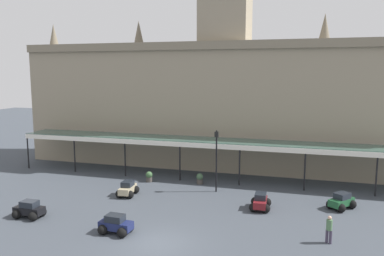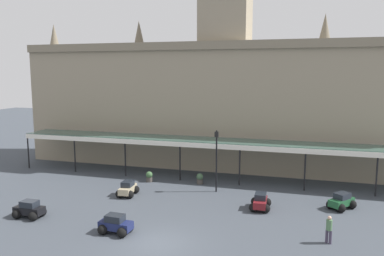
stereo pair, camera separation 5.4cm
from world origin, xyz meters
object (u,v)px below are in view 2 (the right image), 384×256
object	(u,v)px
car_black_sedan	(29,210)
planter_forecourt_centre	(200,179)
car_maroon_sedan	(260,202)
car_beige_sedan	(128,189)
planter_by_canopy	(149,176)
pedestrian_near_entrance	(329,228)
car_green_sedan	(342,202)
victorian_lamppost	(216,154)
car_navy_sedan	(116,225)

from	to	relation	value
car_black_sedan	planter_forecourt_centre	xyz separation A→B (m)	(9.20, 11.00, -0.01)
car_maroon_sedan	planter_forecourt_centre	bearing A→B (deg)	140.00
car_maroon_sedan	car_beige_sedan	world-z (taller)	same
car_beige_sedan	planter_by_canopy	world-z (taller)	car_beige_sedan
car_black_sedan	pedestrian_near_entrance	bearing A→B (deg)	4.21
car_black_sedan	planter_by_canopy	xyz separation A→B (m)	(4.59, 10.36, -0.01)
car_green_sedan	car_black_sedan	size ratio (longest dim) A/B	1.09
car_beige_sedan	car_black_sedan	bearing A→B (deg)	-125.36
pedestrian_near_entrance	victorian_lamppost	world-z (taller)	victorian_lamppost
car_green_sedan	planter_forecourt_centre	bearing A→B (deg)	164.41
car_green_sedan	car_navy_sedan	bearing A→B (deg)	-148.49
victorian_lamppost	pedestrian_near_entrance	bearing A→B (deg)	-42.54
car_maroon_sedan	pedestrian_near_entrance	bearing A→B (deg)	-46.09
car_maroon_sedan	victorian_lamppost	xyz separation A→B (m)	(-4.00, 3.13, 2.72)
car_beige_sedan	planter_forecourt_centre	distance (m)	6.75
car_green_sedan	pedestrian_near_entrance	size ratio (longest dim) A/B	1.34
car_maroon_sedan	car_beige_sedan	xyz separation A→B (m)	(-10.68, 0.18, 0.00)
car_navy_sedan	car_black_sedan	bearing A→B (deg)	174.03
planter_by_canopy	car_maroon_sedan	bearing A→B (deg)	-22.33
car_green_sedan	car_black_sedan	distance (m)	22.19
planter_by_canopy	planter_forecourt_centre	bearing A→B (deg)	7.87
car_black_sedan	car_navy_sedan	distance (m)	6.97
car_maroon_sedan	victorian_lamppost	distance (m)	5.75
car_beige_sedan	planter_by_canopy	bearing A→B (deg)	87.63
car_black_sedan	car_navy_sedan	world-z (taller)	same
planter_forecourt_centre	pedestrian_near_entrance	bearing A→B (deg)	-42.76
victorian_lamppost	car_beige_sedan	bearing A→B (deg)	-156.19
car_black_sedan	planter_forecourt_centre	world-z (taller)	car_black_sedan
planter_by_canopy	planter_forecourt_centre	distance (m)	4.65
car_beige_sedan	car_black_sedan	world-z (taller)	same
car_maroon_sedan	car_black_sedan	xyz separation A→B (m)	(-15.10, -6.05, 0.00)
car_beige_sedan	car_navy_sedan	distance (m)	7.39
planter_by_canopy	planter_forecourt_centre	xyz separation A→B (m)	(4.61, 0.64, 0.00)
car_maroon_sedan	car_green_sedan	size ratio (longest dim) A/B	0.92
pedestrian_near_entrance	car_navy_sedan	bearing A→B (deg)	-170.26
car_maroon_sedan	planter_forecourt_centre	xyz separation A→B (m)	(-5.90, 4.95, -0.01)
victorian_lamppost	car_green_sedan	bearing A→B (deg)	-8.29
pedestrian_near_entrance	planter_forecourt_centre	distance (m)	14.09
car_beige_sedan	car_navy_sedan	size ratio (longest dim) A/B	1.01
pedestrian_near_entrance	car_black_sedan	bearing A→B (deg)	-175.79
planter_forecourt_centre	planter_by_canopy	bearing A→B (deg)	-172.13
car_black_sedan	planter_by_canopy	distance (m)	11.33
car_black_sedan	car_maroon_sedan	bearing A→B (deg)	21.84
car_green_sedan	planter_forecourt_centre	size ratio (longest dim) A/B	2.34
car_maroon_sedan	pedestrian_near_entrance	size ratio (longest dim) A/B	1.24
car_beige_sedan	victorian_lamppost	world-z (taller)	victorian_lamppost
pedestrian_near_entrance	planter_forecourt_centre	bearing A→B (deg)	137.24
victorian_lamppost	planter_forecourt_centre	world-z (taller)	victorian_lamppost
victorian_lamppost	planter_by_canopy	size ratio (longest dim) A/B	5.43
car_green_sedan	planter_by_canopy	bearing A→B (deg)	170.89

